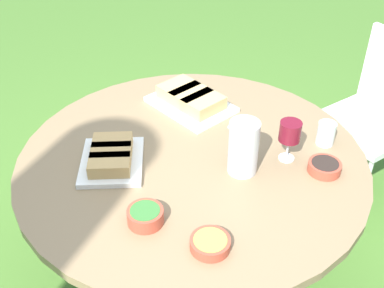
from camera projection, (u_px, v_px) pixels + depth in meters
The scene contains 11 objects.
ground_plane at pixel (192, 277), 2.27m from camera, with size 40.00×40.00×0.00m, color #4C7A2D.
dining_table at pixel (192, 178), 1.90m from camera, with size 1.33×1.33×0.72m.
chair_near_right at pixel (380, 108), 2.49m from camera, with size 0.60×0.59×0.89m.
water_pitcher at pixel (243, 147), 1.71m from camera, with size 0.12×0.11×0.21m.
wine_glass at pixel (290, 133), 1.76m from camera, with size 0.08×0.08×0.16m.
platter_bread_main at pixel (191, 100), 2.11m from camera, with size 0.43×0.38×0.08m.
platter_charcuterie at pixel (111, 157), 1.78m from camera, with size 0.32×0.35×0.07m.
bowl_fries at pixel (210, 243), 1.46m from camera, with size 0.13×0.13×0.04m.
bowl_salad at pixel (145, 215), 1.54m from camera, with size 0.12×0.12×0.05m.
bowl_olives at pixel (325, 167), 1.76m from camera, with size 0.12×0.12×0.04m.
cup_water_near at pixel (326, 133), 1.88m from camera, with size 0.07×0.07×0.09m.
Camera 1 is at (-0.54, 1.35, 1.85)m, focal length 45.00 mm.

